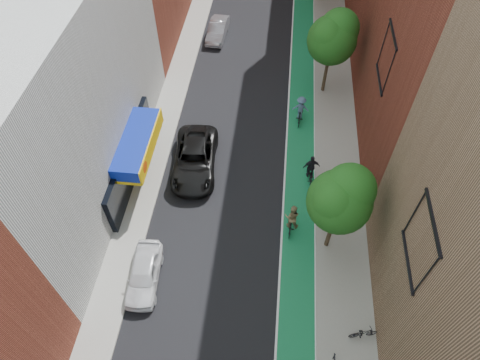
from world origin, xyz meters
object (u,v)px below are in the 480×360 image
(cyclist_lane_near, at_px, (292,220))
(cyclist_lane_mid, at_px, (311,171))
(parked_car_silver, at_px, (218,30))
(parked_car_black, at_px, (195,159))
(cyclist_lane_far, at_px, (300,111))
(parked_car_white, at_px, (144,274))

(cyclist_lane_near, height_order, cyclist_lane_mid, cyclist_lane_near)
(parked_car_silver, bearing_deg, parked_car_black, -84.38)
(cyclist_lane_far, bearing_deg, parked_car_silver, -50.28)
(parked_car_black, relative_size, cyclist_lane_far, 2.76)
(parked_car_white, relative_size, parked_car_black, 0.67)
(cyclist_lane_far, bearing_deg, parked_car_white, 62.64)
(parked_car_white, xyz_separation_m, parked_car_silver, (0.72, 23.87, 0.00))
(parked_car_white, relative_size, cyclist_lane_mid, 1.85)
(parked_car_silver, bearing_deg, parked_car_white, -88.43)
(parked_car_black, distance_m, cyclist_lane_far, 8.64)
(cyclist_lane_mid, relative_size, cyclist_lane_far, 1.01)
(parked_car_white, relative_size, cyclist_lane_near, 1.84)
(parked_car_white, relative_size, parked_car_silver, 0.96)
(parked_car_black, xyz_separation_m, cyclist_lane_mid, (7.60, -0.28, 0.02))
(parked_car_white, bearing_deg, cyclist_lane_far, 55.14)
(parked_car_white, distance_m, parked_car_silver, 23.89)
(parked_car_silver, xyz_separation_m, cyclist_lane_mid, (8.23, -15.79, 0.16))
(parked_car_white, bearing_deg, cyclist_lane_mid, 38.16)
(parked_car_silver, relative_size, cyclist_lane_near, 1.91)
(parked_car_black, distance_m, parked_car_silver, 15.53)
(parked_car_black, height_order, parked_car_silver, parked_car_black)
(parked_car_black, height_order, cyclist_lane_far, cyclist_lane_far)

